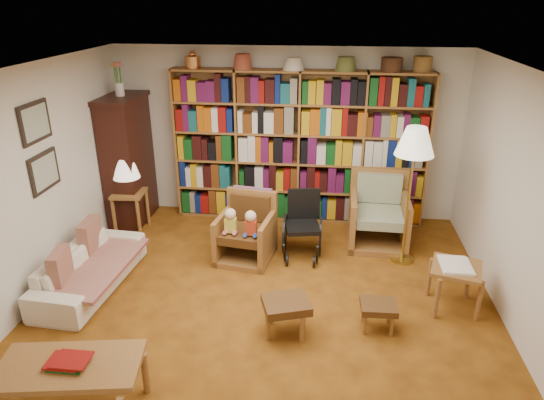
# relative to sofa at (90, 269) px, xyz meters

# --- Properties ---
(floor) EXTENTS (5.00, 5.00, 0.00)m
(floor) POSITION_rel_sofa_xyz_m (2.05, -0.14, -0.24)
(floor) COLOR #8E5315
(floor) RESTS_ON ground
(ceiling) EXTENTS (5.00, 5.00, 0.00)m
(ceiling) POSITION_rel_sofa_xyz_m (2.05, -0.14, 2.26)
(ceiling) COLOR silver
(ceiling) RESTS_ON wall_back
(wall_back) EXTENTS (5.00, 0.00, 5.00)m
(wall_back) POSITION_rel_sofa_xyz_m (2.05, 2.36, 1.01)
(wall_back) COLOR silver
(wall_back) RESTS_ON floor
(wall_front) EXTENTS (5.00, 0.00, 5.00)m
(wall_front) POSITION_rel_sofa_xyz_m (2.05, -2.64, 1.01)
(wall_front) COLOR silver
(wall_front) RESTS_ON floor
(wall_left) EXTENTS (0.00, 5.00, 5.00)m
(wall_left) POSITION_rel_sofa_xyz_m (-0.45, -0.14, 1.01)
(wall_left) COLOR silver
(wall_left) RESTS_ON floor
(wall_right) EXTENTS (0.00, 5.00, 5.00)m
(wall_right) POSITION_rel_sofa_xyz_m (4.55, -0.14, 1.01)
(wall_right) COLOR silver
(wall_right) RESTS_ON floor
(bookshelf) EXTENTS (3.60, 0.30, 2.42)m
(bookshelf) POSITION_rel_sofa_xyz_m (2.25, 2.18, 0.93)
(bookshelf) COLOR #A36E32
(bookshelf) RESTS_ON floor
(curio_cabinet) EXTENTS (0.50, 0.95, 2.40)m
(curio_cabinet) POSITION_rel_sofa_xyz_m (-0.20, 1.86, 0.72)
(curio_cabinet) COLOR black
(curio_cabinet) RESTS_ON floor
(framed_pictures) EXTENTS (0.03, 0.52, 0.97)m
(framed_pictures) POSITION_rel_sofa_xyz_m (-0.43, 0.16, 1.39)
(framed_pictures) COLOR black
(framed_pictures) RESTS_ON wall_left
(sofa) EXTENTS (1.67, 0.75, 0.48)m
(sofa) POSITION_rel_sofa_xyz_m (0.00, 0.00, 0.00)
(sofa) COLOR silver
(sofa) RESTS_ON floor
(sofa_throw) EXTENTS (0.83, 1.45, 0.04)m
(sofa_throw) POSITION_rel_sofa_xyz_m (0.05, 0.00, 0.06)
(sofa_throw) COLOR #BFAA8B
(sofa_throw) RESTS_ON sofa
(cushion_left) EXTENTS (0.15, 0.42, 0.41)m
(cushion_left) POSITION_rel_sofa_xyz_m (-0.13, 0.35, 0.21)
(cushion_left) COLOR maroon
(cushion_left) RESTS_ON sofa
(cushion_right) EXTENTS (0.18, 0.40, 0.38)m
(cushion_right) POSITION_rel_sofa_xyz_m (-0.13, -0.35, 0.21)
(cushion_right) COLOR maroon
(cushion_right) RESTS_ON sofa
(side_table_lamp) EXTENTS (0.46, 0.46, 0.58)m
(side_table_lamp) POSITION_rel_sofa_xyz_m (-0.10, 1.50, 0.20)
(side_table_lamp) COLOR #A36E32
(side_table_lamp) RESTS_ON floor
(table_lamp) EXTENTS (0.37, 0.37, 0.51)m
(table_lamp) POSITION_rel_sofa_xyz_m (-0.10, 1.50, 0.68)
(table_lamp) COLOR gold
(table_lamp) RESTS_ON side_table_lamp
(armchair_leather) EXTENTS (0.77, 0.80, 0.85)m
(armchair_leather) POSITION_rel_sofa_xyz_m (1.67, 0.94, 0.11)
(armchair_leather) COLOR #A36E32
(armchair_leather) RESTS_ON floor
(armchair_sage) EXTENTS (0.79, 0.83, 0.97)m
(armchair_sage) POSITION_rel_sofa_xyz_m (3.37, 1.56, 0.13)
(armchair_sage) COLOR #A36E32
(armchair_sage) RESTS_ON floor
(wheelchair) EXTENTS (0.49, 0.69, 0.86)m
(wheelchair) POSITION_rel_sofa_xyz_m (2.38, 1.08, 0.15)
(wheelchair) COLOR black
(wheelchair) RESTS_ON floor
(floor_lamp) EXTENTS (0.46, 0.46, 1.74)m
(floor_lamp) POSITION_rel_sofa_xyz_m (3.66, 1.04, 1.27)
(floor_lamp) COLOR gold
(floor_lamp) RESTS_ON floor
(side_table_papers) EXTENTS (0.61, 0.61, 0.54)m
(side_table_papers) POSITION_rel_sofa_xyz_m (4.06, 0.06, 0.19)
(side_table_papers) COLOR #A36E32
(side_table_papers) RESTS_ON floor
(footstool_a) EXTENTS (0.54, 0.50, 0.38)m
(footstool_a) POSITION_rel_sofa_xyz_m (2.32, -0.57, 0.07)
(footstool_a) COLOR #513215
(footstool_a) RESTS_ON floor
(footstool_b) EXTENTS (0.37, 0.31, 0.30)m
(footstool_b) POSITION_rel_sofa_xyz_m (3.23, -0.40, 0.01)
(footstool_b) COLOR #513215
(footstool_b) RESTS_ON floor
(coffee_table) EXTENTS (1.20, 0.74, 0.50)m
(coffee_table) POSITION_rel_sofa_xyz_m (0.69, -1.73, 0.16)
(coffee_table) COLOR #A36E32
(coffee_table) RESTS_ON floor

